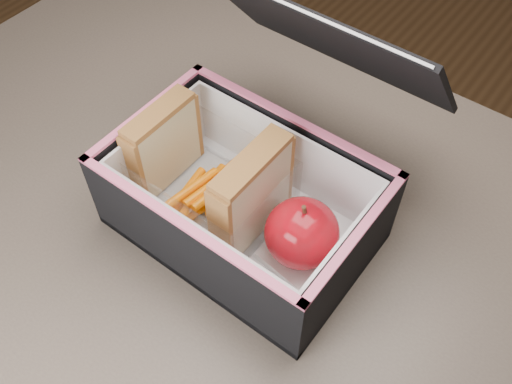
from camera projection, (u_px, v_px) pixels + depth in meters
kitchen_table at (263, 322)px, 0.68m from camera, size 1.20×0.80×0.75m
lunch_bag at (246, 193)px, 0.61m from camera, size 0.27×0.30×0.24m
plastic_tub at (207, 181)px, 0.63m from camera, size 0.17×0.12×0.07m
sandwich_left at (164, 144)px, 0.64m from camera, size 0.03×0.09×0.10m
sandwich_right at (252, 195)px, 0.59m from camera, size 0.03×0.10×0.11m
carrot_sticks at (206, 192)px, 0.64m from camera, size 0.06×0.14×0.03m
paper_napkin at (306, 254)px, 0.61m from camera, size 0.08×0.09×0.01m
red_apple at (302, 233)px, 0.58m from camera, size 0.09×0.09×0.08m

